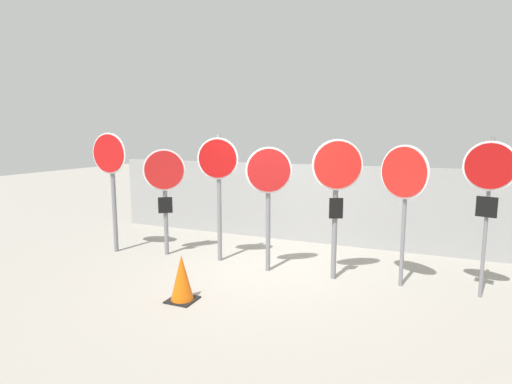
% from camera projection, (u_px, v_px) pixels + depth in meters
% --- Properties ---
extents(ground_plane, '(40.00, 40.00, 0.00)m').
position_uv_depth(ground_plane, '(270.00, 273.00, 6.85)').
color(ground_plane, gray).
extents(fence_back, '(9.56, 0.12, 1.71)m').
position_uv_depth(fence_back, '(306.00, 203.00, 8.76)').
color(fence_back, gray).
rests_on(fence_back, ground).
extents(stop_sign_0, '(0.80, 0.14, 2.39)m').
position_uv_depth(stop_sign_0, '(111.00, 169.00, 7.83)').
color(stop_sign_0, slate).
rests_on(stop_sign_0, ground).
extents(stop_sign_1, '(0.67, 0.47, 2.08)m').
position_uv_depth(stop_sign_1, '(165.00, 183.00, 7.66)').
color(stop_sign_1, slate).
rests_on(stop_sign_1, ground).
extents(stop_sign_2, '(0.74, 0.22, 2.36)m').
position_uv_depth(stop_sign_2, '(218.00, 174.00, 7.25)').
color(stop_sign_2, slate).
rests_on(stop_sign_2, ground).
extents(stop_sign_3, '(0.70, 0.38, 2.15)m').
position_uv_depth(stop_sign_3, '(269.00, 185.00, 6.70)').
color(stop_sign_3, slate).
rests_on(stop_sign_3, ground).
extents(stop_sign_4, '(0.74, 0.36, 2.28)m').
position_uv_depth(stop_sign_4, '(337.00, 183.00, 6.31)').
color(stop_sign_4, slate).
rests_on(stop_sign_4, ground).
extents(stop_sign_5, '(0.71, 0.45, 2.20)m').
position_uv_depth(stop_sign_5, '(404.00, 182.00, 6.00)').
color(stop_sign_5, slate).
rests_on(stop_sign_5, ground).
extents(stop_sign_6, '(0.67, 0.24, 2.32)m').
position_uv_depth(stop_sign_6, '(489.00, 180.00, 5.55)').
color(stop_sign_6, slate).
rests_on(stop_sign_6, ground).
extents(traffic_cone_0, '(0.39, 0.39, 0.68)m').
position_uv_depth(traffic_cone_0, '(182.00, 278.00, 5.65)').
color(traffic_cone_0, black).
rests_on(traffic_cone_0, ground).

